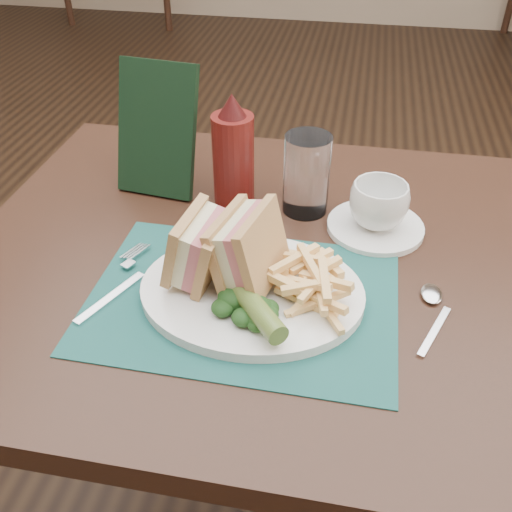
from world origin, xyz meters
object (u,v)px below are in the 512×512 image
(sandwich_half_b, at_px, (234,245))
(saucer, at_px, (375,227))
(sandwich_half_a, at_px, (185,244))
(check_presenter, at_px, (157,130))
(placemat, at_px, (243,299))
(coffee_cup, at_px, (379,205))
(drinking_glass, at_px, (306,174))
(table_main, at_px, (261,410))
(ketchup_bottle, at_px, (233,150))
(plate, at_px, (252,292))

(sandwich_half_b, xyz_separation_m, saucer, (0.19, 0.17, -0.07))
(sandwich_half_a, distance_m, saucer, 0.32)
(saucer, relative_size, check_presenter, 0.69)
(placemat, height_order, check_presenter, check_presenter)
(saucer, bearing_deg, coffee_cup, 0.00)
(drinking_glass, bearing_deg, placemat, -103.16)
(drinking_glass, relative_size, check_presenter, 0.60)
(placemat, relative_size, sandwich_half_b, 3.71)
(table_main, relative_size, sandwich_half_b, 8.17)
(coffee_cup, bearing_deg, ketchup_bottle, 168.99)
(placemat, distance_m, ketchup_bottle, 0.27)
(table_main, distance_m, coffee_cup, 0.46)
(placemat, xyz_separation_m, plate, (0.01, 0.01, 0.01))
(plate, bearing_deg, drinking_glass, 77.76)
(sandwich_half_b, xyz_separation_m, drinking_glass, (0.07, 0.21, -0.01))
(placemat, xyz_separation_m, ketchup_bottle, (-0.06, 0.24, 0.09))
(sandwich_half_a, xyz_separation_m, sandwich_half_b, (0.07, 0.00, 0.00))
(table_main, height_order, check_presenter, check_presenter)
(table_main, bearing_deg, placemat, -94.39)
(table_main, bearing_deg, coffee_cup, 28.73)
(ketchup_bottle, bearing_deg, sandwich_half_a, -94.18)
(plate, bearing_deg, saucer, 48.77)
(table_main, xyz_separation_m, sandwich_half_a, (-0.09, -0.09, 0.44))
(sandwich_half_b, bearing_deg, plate, -18.37)
(sandwich_half_a, bearing_deg, saucer, 42.65)
(placemat, height_order, ketchup_bottle, ketchup_bottle)
(sandwich_half_a, relative_size, sandwich_half_b, 0.91)
(sandwich_half_b, bearing_deg, check_presenter, 139.93)
(coffee_cup, relative_size, drinking_glass, 0.69)
(plate, bearing_deg, table_main, 90.26)
(coffee_cup, distance_m, ketchup_bottle, 0.24)
(saucer, distance_m, check_presenter, 0.39)
(drinking_glass, xyz_separation_m, ketchup_bottle, (-0.12, 0.01, 0.03))
(sandwich_half_b, bearing_deg, placemat, -43.25)
(check_presenter, bearing_deg, sandwich_half_a, -57.89)
(sandwich_half_a, height_order, check_presenter, check_presenter)
(sandwich_half_b, bearing_deg, table_main, 87.37)
(placemat, bearing_deg, sandwich_half_b, 123.62)
(plate, height_order, sandwich_half_b, sandwich_half_b)
(saucer, bearing_deg, sandwich_half_a, -144.61)
(placemat, xyz_separation_m, sandwich_half_b, (-0.02, 0.02, 0.07))
(table_main, distance_m, drinking_glass, 0.46)
(drinking_glass, bearing_deg, check_presenter, 173.33)
(placemat, relative_size, ketchup_bottle, 2.20)
(drinking_glass, bearing_deg, sandwich_half_b, -108.47)
(table_main, xyz_separation_m, plate, (0.00, -0.10, 0.38))
(placemat, xyz_separation_m, check_presenter, (-0.20, 0.27, 0.11))
(drinking_glass, bearing_deg, sandwich_half_a, -122.10)
(table_main, relative_size, coffee_cup, 10.01)
(coffee_cup, xyz_separation_m, check_presenter, (-0.37, 0.07, 0.06))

